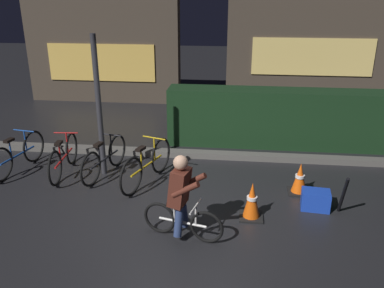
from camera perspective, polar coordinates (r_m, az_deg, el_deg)
ground_plane at (r=6.51m, az=-2.38°, el=-9.25°), size 40.00×40.00×0.00m
sidewalk_curb at (r=8.44m, az=-0.11°, el=-1.41°), size 12.00×0.24×0.12m
hedge_row at (r=9.09m, az=11.93°, el=3.61°), size 4.80×0.70×1.26m
storefront_left at (r=12.81m, az=-12.50°, el=13.65°), size 4.66×0.54×3.51m
storefront_right at (r=12.99m, az=16.78°, el=14.95°), size 5.09×0.54×4.23m
street_post at (r=7.45m, az=-13.02°, el=5.03°), size 0.10×0.10×2.59m
parked_bike_leftmost at (r=8.38m, az=-23.41°, el=-1.36°), size 0.46×1.59×0.74m
parked_bike_left_mid at (r=7.95m, az=-17.68°, el=-1.76°), size 0.46×1.59×0.74m
parked_bike_center_left at (r=7.70m, az=-12.26°, el=-2.01°), size 0.48×1.54×0.73m
parked_bike_center_right at (r=7.25m, az=-6.40°, el=-2.91°), size 0.60×1.62×0.78m
traffic_cone_near at (r=6.22m, az=8.46°, el=-7.99°), size 0.36×0.36×0.59m
traffic_cone_far at (r=7.13m, az=14.98°, el=-4.79°), size 0.36×0.36×0.55m
blue_crate at (r=6.76m, az=17.05°, el=-7.56°), size 0.47×0.36×0.30m
cyclist at (r=5.56m, az=-1.52°, el=-7.44°), size 1.16×0.61×1.25m
closed_umbrella at (r=6.51m, az=20.57°, el=-6.81°), size 0.10×0.45×0.77m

